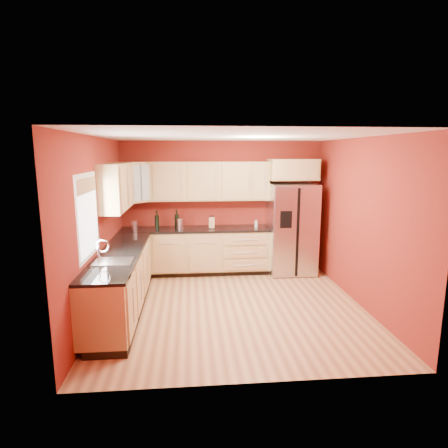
# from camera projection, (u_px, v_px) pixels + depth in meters

# --- Properties ---
(floor) EXTENTS (4.00, 4.00, 0.00)m
(floor) POSITION_uv_depth(u_px,v_px,m) (233.00, 306.00, 5.86)
(floor) COLOR #9C613C
(floor) RESTS_ON ground
(ceiling) EXTENTS (4.00, 4.00, 0.00)m
(ceiling) POSITION_uv_depth(u_px,v_px,m) (234.00, 136.00, 5.37)
(ceiling) COLOR white
(ceiling) RESTS_ON wall_back
(wall_back) EXTENTS (4.00, 0.04, 2.60)m
(wall_back) POSITION_uv_depth(u_px,v_px,m) (222.00, 206.00, 7.57)
(wall_back) COLOR maroon
(wall_back) RESTS_ON floor
(wall_front) EXTENTS (4.00, 0.04, 2.60)m
(wall_front) POSITION_uv_depth(u_px,v_px,m) (257.00, 263.00, 3.66)
(wall_front) COLOR maroon
(wall_front) RESTS_ON floor
(wall_left) EXTENTS (0.04, 4.00, 2.60)m
(wall_left) POSITION_uv_depth(u_px,v_px,m) (97.00, 227.00, 5.44)
(wall_left) COLOR maroon
(wall_left) RESTS_ON floor
(wall_right) EXTENTS (0.04, 4.00, 2.60)m
(wall_right) POSITION_uv_depth(u_px,v_px,m) (361.00, 223.00, 5.79)
(wall_right) COLOR maroon
(wall_right) RESTS_ON floor
(base_cabinets_back) EXTENTS (2.90, 0.60, 0.88)m
(base_cabinets_back) POSITION_uv_depth(u_px,v_px,m) (196.00, 252.00, 7.39)
(base_cabinets_back) COLOR tan
(base_cabinets_back) RESTS_ON floor
(base_cabinets_left) EXTENTS (0.60, 2.80, 0.88)m
(base_cabinets_left) POSITION_uv_depth(u_px,v_px,m) (121.00, 283.00, 5.62)
(base_cabinets_left) COLOR tan
(base_cabinets_left) RESTS_ON floor
(countertop_back) EXTENTS (2.90, 0.62, 0.04)m
(countertop_back) POSITION_uv_depth(u_px,v_px,m) (195.00, 229.00, 7.29)
(countertop_back) COLOR black
(countertop_back) RESTS_ON base_cabinets_back
(countertop_left) EXTENTS (0.62, 2.80, 0.04)m
(countertop_left) POSITION_uv_depth(u_px,v_px,m) (120.00, 253.00, 5.54)
(countertop_left) COLOR black
(countertop_left) RESTS_ON base_cabinets_left
(upper_cabinets_back) EXTENTS (2.30, 0.33, 0.75)m
(upper_cabinets_back) POSITION_uv_depth(u_px,v_px,m) (210.00, 181.00, 7.29)
(upper_cabinets_back) COLOR tan
(upper_cabinets_back) RESTS_ON wall_back
(upper_cabinets_left) EXTENTS (0.33, 1.35, 0.75)m
(upper_cabinets_left) POSITION_uv_depth(u_px,v_px,m) (116.00, 187.00, 6.06)
(upper_cabinets_left) COLOR tan
(upper_cabinets_left) RESTS_ON wall_left
(corner_upper_cabinet) EXTENTS (0.67, 0.67, 0.75)m
(corner_upper_cabinet) POSITION_uv_depth(u_px,v_px,m) (135.00, 182.00, 7.00)
(corner_upper_cabinet) COLOR tan
(corner_upper_cabinet) RESTS_ON wall_back
(over_fridge_cabinet) EXTENTS (0.92, 0.60, 0.40)m
(over_fridge_cabinet) POSITION_uv_depth(u_px,v_px,m) (292.00, 169.00, 7.26)
(over_fridge_cabinet) COLOR tan
(over_fridge_cabinet) RESTS_ON wall_back
(refrigerator) EXTENTS (0.90, 0.75, 1.78)m
(refrigerator) POSITION_uv_depth(u_px,v_px,m) (292.00, 229.00, 7.40)
(refrigerator) COLOR #BCBCC1
(refrigerator) RESTS_ON floor
(window) EXTENTS (0.03, 0.90, 1.00)m
(window) POSITION_uv_depth(u_px,v_px,m) (88.00, 216.00, 4.90)
(window) COLOR white
(window) RESTS_ON wall_left
(sink_faucet) EXTENTS (0.50, 0.42, 0.30)m
(sink_faucet) POSITION_uv_depth(u_px,v_px,m) (113.00, 251.00, 5.02)
(sink_faucet) COLOR white
(sink_faucet) RESTS_ON countertop_left
(canister_left) EXTENTS (0.11, 0.11, 0.18)m
(canister_left) POSITION_uv_depth(u_px,v_px,m) (134.00, 226.00, 7.09)
(canister_left) COLOR #BCBCC1
(canister_left) RESTS_ON countertop_back
(canister_right) EXTENTS (0.17, 0.17, 0.21)m
(canister_right) POSITION_uv_depth(u_px,v_px,m) (180.00, 224.00, 7.19)
(canister_right) COLOR #BCBCC1
(canister_right) RESTS_ON countertop_back
(wine_bottle_a) EXTENTS (0.11, 0.11, 0.37)m
(wine_bottle_a) POSITION_uv_depth(u_px,v_px,m) (177.00, 219.00, 7.28)
(wine_bottle_a) COLOR black
(wine_bottle_a) RESTS_ON countertop_back
(wine_bottle_b) EXTENTS (0.10, 0.10, 0.36)m
(wine_bottle_b) POSITION_uv_depth(u_px,v_px,m) (157.00, 220.00, 7.20)
(wine_bottle_b) COLOR black
(wine_bottle_b) RESTS_ON countertop_back
(knife_block) EXTENTS (0.12, 0.11, 0.22)m
(knife_block) POSITION_uv_depth(u_px,v_px,m) (212.00, 223.00, 7.28)
(knife_block) COLOR #AF7E55
(knife_block) RESTS_ON countertop_back
(soap_dispenser) EXTENTS (0.07, 0.07, 0.17)m
(soap_dispenser) POSITION_uv_depth(u_px,v_px,m) (256.00, 224.00, 7.32)
(soap_dispenser) COLOR silver
(soap_dispenser) RESTS_ON countertop_back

